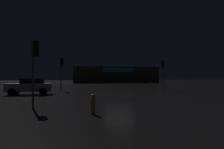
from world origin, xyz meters
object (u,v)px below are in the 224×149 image
(store_building, at_px, (115,75))
(traffic_signal_main, at_px, (62,67))
(traffic_signal_opposite, at_px, (163,67))
(fire_hydrant, at_px, (93,104))
(car_near, at_px, (30,86))
(traffic_signal_cross_left, at_px, (35,57))

(store_building, relative_size, traffic_signal_main, 5.49)
(traffic_signal_main, xyz_separation_m, traffic_signal_opposite, (12.82, 0.12, 0.09))
(fire_hydrant, bearing_deg, traffic_signal_main, 100.19)
(traffic_signal_opposite, distance_m, car_near, 16.20)
(traffic_signal_cross_left, height_order, fire_hydrant, traffic_signal_cross_left)
(traffic_signal_opposite, bearing_deg, store_building, 93.30)
(traffic_signal_opposite, xyz_separation_m, traffic_signal_cross_left, (-13.18, -13.08, -0.03))
(store_building, distance_m, traffic_signal_main, 29.63)
(traffic_signal_cross_left, height_order, car_near, traffic_signal_cross_left)
(traffic_signal_opposite, height_order, fire_hydrant, traffic_signal_opposite)
(store_building, bearing_deg, traffic_signal_opposite, -86.70)
(store_building, distance_m, car_near, 34.80)
(store_building, height_order, traffic_signal_main, store_building)
(car_near, distance_m, fire_hydrant, 12.09)
(traffic_signal_main, xyz_separation_m, traffic_signal_cross_left, (-0.37, -12.96, 0.06))
(car_near, bearing_deg, traffic_signal_opposite, 16.77)
(store_building, xyz_separation_m, traffic_signal_cross_left, (-11.61, -40.36, 0.85))
(car_near, xyz_separation_m, fire_hydrant, (5.33, -10.85, -0.35))
(traffic_signal_cross_left, bearing_deg, traffic_signal_opposite, 44.77)
(fire_hydrant, bearing_deg, store_building, 78.78)
(store_building, height_order, traffic_signal_cross_left, store_building)
(traffic_signal_main, bearing_deg, traffic_signal_opposite, 0.54)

